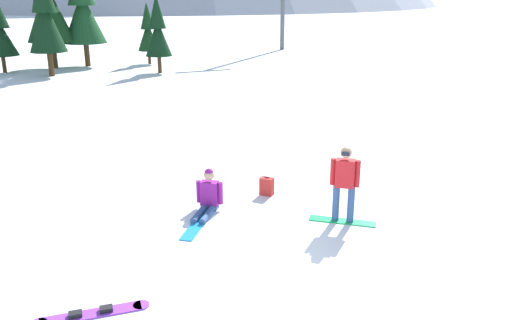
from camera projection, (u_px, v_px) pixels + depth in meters
name	position (u px, v px, depth m)	size (l,w,h in m)	color
ground_plane	(269.00, 263.00, 9.67)	(800.00, 800.00, 0.00)	white
snowboarder_foreground	(344.00, 183.00, 11.09)	(1.29, 1.13, 1.70)	#19B259
snowboarder_midground	(207.00, 198.00, 11.77)	(1.38, 1.64, 0.98)	#335184
loose_snowboard_near_right	(91.00, 313.00, 8.11)	(1.82, 0.45, 0.09)	#993FD8
backpack_red	(267.00, 186.00, 12.79)	(0.37, 0.38, 0.47)	red
pine_tree_twin	(82.00, 8.00, 33.10)	(2.70, 2.70, 6.73)	#472D19
pine_tree_leaning	(45.00, 15.00, 29.29)	(2.06, 2.06, 6.27)	#472D19
pine_tree_short	(148.00, 31.00, 34.54)	(1.42, 1.42, 4.02)	#472D19
pine_tree_slender	(47.00, 1.00, 32.11)	(2.87, 2.87, 7.54)	#472D19
pine_tree_young	(158.00, 30.00, 30.72)	(1.56, 1.56, 4.58)	#472D19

